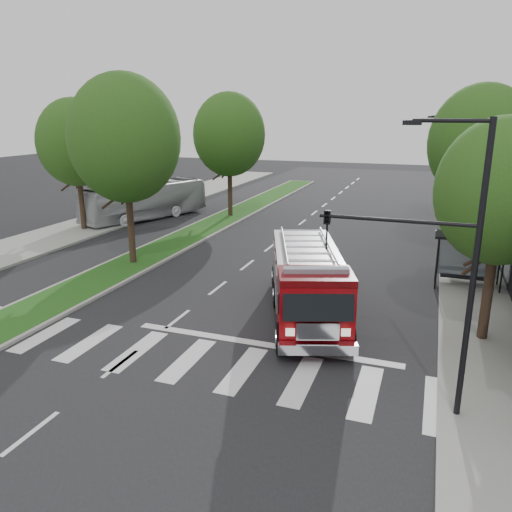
{
  "coord_description": "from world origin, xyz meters",
  "views": [
    {
      "loc": [
        9.37,
        -16.62,
        8.06
      ],
      "look_at": [
        1.96,
        3.98,
        1.8
      ],
      "focal_mm": 35.0,
      "sensor_mm": 36.0,
      "label": 1
    }
  ],
  "objects": [
    {
      "name": "tree_right_far",
      "position": [
        11.5,
        24.0,
        5.84
      ],
      "size": [
        5.0,
        5.0,
        8.73
      ],
      "color": "black",
      "rests_on": "ground"
    },
    {
      "name": "tree_median_far",
      "position": [
        -6.0,
        20.0,
        6.49
      ],
      "size": [
        5.6,
        5.6,
        9.72
      ],
      "color": "black",
      "rests_on": "ground"
    },
    {
      "name": "bus_shelter",
      "position": [
        11.2,
        8.15,
        2.04
      ],
      "size": [
        3.2,
        1.6,
        2.61
      ],
      "color": "black",
      "rests_on": "ground"
    },
    {
      "name": "median",
      "position": [
        -6.0,
        18.0,
        0.08
      ],
      "size": [
        3.0,
        50.0,
        0.15
      ],
      "color": "gray",
      "rests_on": "ground"
    },
    {
      "name": "sidewalk_right",
      "position": [
        12.5,
        10.0,
        0.07
      ],
      "size": [
        5.0,
        80.0,
        0.15
      ],
      "primitive_type": "cube",
      "color": "gray",
      "rests_on": "ground"
    },
    {
      "name": "tree_median_near",
      "position": [
        -6.0,
        6.0,
        6.81
      ],
      "size": [
        5.8,
        5.8,
        10.16
      ],
      "color": "black",
      "rests_on": "ground"
    },
    {
      "name": "city_bus",
      "position": [
        -12.0,
        17.08,
        1.49
      ],
      "size": [
        6.22,
        10.88,
        2.98
      ],
      "primitive_type": "imported",
      "rotation": [
        0.0,
        0.0,
        -0.37
      ],
      "color": "#B4B5B9",
      "rests_on": "ground"
    },
    {
      "name": "fire_engine",
      "position": [
        4.83,
        2.16,
        1.45
      ],
      "size": [
        5.3,
        9.11,
        3.03
      ],
      "rotation": [
        0.0,
        0.0,
        0.33
      ],
      "color": "#570407",
      "rests_on": "ground"
    },
    {
      "name": "tree_left_mid",
      "position": [
        -14.0,
        12.0,
        6.16
      ],
      "size": [
        5.2,
        5.2,
        9.16
      ],
      "color": "black",
      "rests_on": "ground"
    },
    {
      "name": "tree_right_mid",
      "position": [
        11.5,
        14.0,
        6.49
      ],
      "size": [
        5.6,
        5.6,
        9.72
      ],
      "color": "black",
      "rests_on": "ground"
    },
    {
      "name": "streetlight_right_far",
      "position": [
        10.35,
        20.0,
        4.48
      ],
      "size": [
        2.11,
        0.2,
        8.0
      ],
      "color": "black",
      "rests_on": "ground"
    },
    {
      "name": "streetlight_right_near",
      "position": [
        9.61,
        -3.5,
        4.67
      ],
      "size": [
        4.08,
        0.22,
        8.0
      ],
      "color": "black",
      "rests_on": "ground"
    },
    {
      "name": "sidewalk_left",
      "position": [
        -14.5,
        10.0,
        0.07
      ],
      "size": [
        5.0,
        80.0,
        0.15
      ],
      "primitive_type": "cube",
      "color": "gray",
      "rests_on": "ground"
    },
    {
      "name": "ground",
      "position": [
        0.0,
        0.0,
        0.0
      ],
      "size": [
        140.0,
        140.0,
        0.0
      ],
      "primitive_type": "plane",
      "color": "black",
      "rests_on": "ground"
    },
    {
      "name": "tree_right_near",
      "position": [
        11.5,
        2.0,
        5.51
      ],
      "size": [
        4.4,
        4.4,
        8.05
      ],
      "color": "black",
      "rests_on": "ground"
    }
  ]
}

